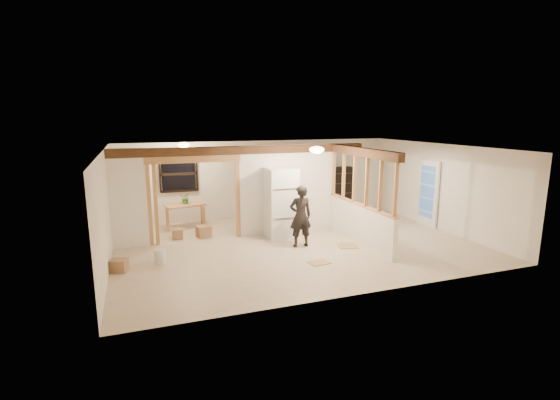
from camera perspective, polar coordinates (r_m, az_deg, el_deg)
name	(u,v)px	position (r m, az deg, el deg)	size (l,w,h in m)	color
floor	(296,244)	(10.63, 2.33, -6.22)	(9.00, 6.50, 0.01)	#C8B094
ceiling	(297,148)	(10.15, 2.45, 7.37)	(9.00, 6.50, 0.01)	white
wall_back	(260,179)	(13.34, -2.86, 2.96)	(9.00, 0.01, 2.50)	silver
wall_front	(364,230)	(7.49, 11.78, -4.09)	(9.00, 0.01, 2.50)	silver
wall_left	(106,210)	(9.62, -23.33, -1.34)	(0.01, 6.50, 2.50)	silver
wall_right	(440,187)	(12.69, 21.59, 1.72)	(0.01, 6.50, 2.50)	silver
partition_left_stub	(128,199)	(10.77, -20.59, 0.16)	(0.90, 0.12, 2.50)	silver
partition_center	(288,189)	(11.49, 1.07, 1.58)	(2.80, 0.12, 2.50)	silver
doorway_frame	(195,200)	(10.89, -11.84, -0.03)	(2.46, 0.14, 2.20)	#B5824C
header_beam_back	(246,150)	(10.98, -4.82, 7.02)	(7.00, 0.18, 0.22)	#4D2E1A
header_beam_right	(362,152)	(10.52, 11.43, 6.64)	(0.18, 3.30, 0.22)	#4D2E1A
pony_wall	(359,224)	(10.84, 11.04, -3.31)	(0.12, 3.20, 1.00)	silver
stud_partition	(361,180)	(10.60, 11.28, 2.77)	(0.14, 3.20, 1.32)	#B5824C
window_back	(179,174)	(12.72, -14.06, 3.57)	(1.12, 0.10, 1.10)	black
french_door	(428,193)	(12.98, 20.09, 0.91)	(0.12, 0.86, 2.00)	white
ceiling_dome_main	(317,150)	(9.82, 5.19, 7.07)	(0.36, 0.36, 0.16)	#FFEABF
ceiling_dome_util	(184,145)	(11.78, -13.36, 7.55)	(0.32, 0.32, 0.14)	#FFEABF
hanging_bulb	(206,157)	(11.18, -10.32, 5.93)	(0.07, 0.07, 0.07)	#FFD88C
refrigerator	(281,203)	(11.02, 0.13, -0.41)	(0.79, 0.77, 1.91)	silver
woman	(300,216)	(10.24, 2.90, -2.28)	(0.58, 0.38, 1.59)	black
work_table	(185,216)	(12.39, -13.16, -2.21)	(1.13, 0.57, 0.71)	#B5824C
potted_plant	(186,198)	(12.37, -13.14, 0.25)	(0.30, 0.26, 0.33)	#2F5621
shop_vac	(125,224)	(12.29, -20.91, -3.17)	(0.43, 0.43, 0.56)	#B42113
bookshelf	(340,189)	(14.33, 8.50, 1.53)	(0.78, 0.26, 1.56)	black
bucket	(160,256)	(9.62, -16.50, -7.60)	(0.26, 0.26, 0.32)	silver
box_util_a	(204,231)	(11.38, -10.68, -4.37)	(0.36, 0.31, 0.31)	#926946
box_util_b	(178,234)	(11.40, -14.21, -4.61)	(0.29, 0.29, 0.27)	#926946
box_front	(119,265)	(9.41, -21.74, -8.54)	(0.34, 0.28, 0.28)	#926946
floor_panel_near	(348,246)	(10.60, 9.49, -6.36)	(0.48, 0.48, 0.02)	tan
floor_panel_far	(319,262)	(9.34, 5.51, -8.74)	(0.45, 0.36, 0.01)	tan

